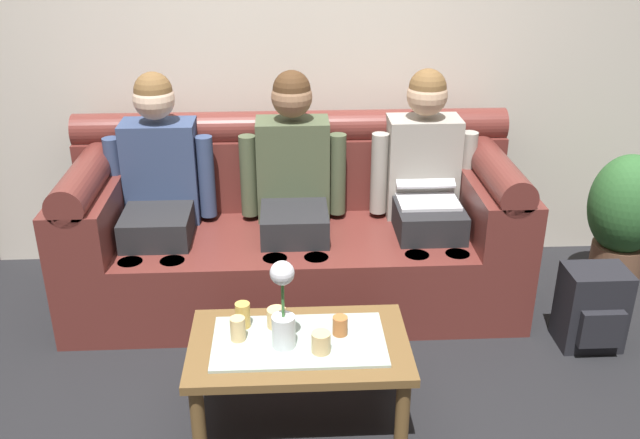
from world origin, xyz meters
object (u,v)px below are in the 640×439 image
at_px(couch, 294,232).
at_px(cup_far_left, 277,318).
at_px(person_left, 159,185).
at_px(cup_near_left, 243,315).
at_px(cup_far_center, 321,342).
at_px(cup_far_right, 238,329).
at_px(flower_vase, 283,307).
at_px(person_middle, 293,182).
at_px(backpack_right, 592,309).
at_px(potted_plant, 624,216).
at_px(person_right, 425,180).
at_px(cup_near_right, 340,326).
at_px(coffee_table, 299,352).

bearing_deg(couch, cup_far_left, -95.46).
bearing_deg(person_left, cup_near_left, -63.14).
bearing_deg(cup_far_center, couch, 94.32).
bearing_deg(cup_far_right, cup_far_center, -17.17).
xyz_separation_m(flower_vase, cup_far_left, (-0.03, 0.14, -0.14)).
distance_m(person_left, person_middle, 0.69).
relative_size(couch, backpack_right, 5.71).
relative_size(cup_far_center, potted_plant, 0.11).
distance_m(person_right, cup_near_right, 1.15).
bearing_deg(person_right, flower_vase, -125.21).
distance_m(couch, flower_vase, 1.09).
bearing_deg(couch, coffee_table, -90.00).
distance_m(person_middle, cup_near_right, 1.04).
xyz_separation_m(cup_far_right, potted_plant, (2.04, 0.99, -0.00)).
height_order(cup_near_right, cup_far_left, cup_far_left).
bearing_deg(couch, cup_far_center, -85.68).
relative_size(cup_far_right, potted_plant, 0.13).
relative_size(person_left, person_middle, 1.00).
xyz_separation_m(person_right, cup_far_left, (-0.78, -0.92, -0.23)).
relative_size(cup_near_right, backpack_right, 0.19).
height_order(couch, person_middle, person_middle).
relative_size(cup_near_left, potted_plant, 0.14).
xyz_separation_m(couch, cup_near_right, (0.17, -1.00, 0.06)).
xyz_separation_m(coffee_table, cup_near_right, (0.17, 0.03, 0.10)).
bearing_deg(person_right, cup_near_right, -117.79).
bearing_deg(cup_near_right, potted_plant, 30.99).
bearing_deg(coffee_table, cup_near_left, 153.79).
bearing_deg(backpack_right, person_left, 164.86).
xyz_separation_m(person_right, cup_near_right, (-0.52, -1.00, -0.23)).
xyz_separation_m(person_left, cup_near_left, (0.46, -0.92, -0.22)).
relative_size(flower_vase, backpack_right, 0.92).
height_order(cup_near_left, backpack_right, cup_near_left).
xyz_separation_m(person_left, person_middle, (0.69, 0.00, 0.00)).
relative_size(cup_near_left, cup_far_right, 1.09).
height_order(backpack_right, potted_plant, potted_plant).
relative_size(couch, coffee_table, 2.62).
bearing_deg(cup_near_right, backpack_right, 18.64).
height_order(person_right, cup_near_left, person_right).
xyz_separation_m(person_middle, person_right, (0.69, -0.00, -0.00)).
bearing_deg(couch, potted_plant, -0.72).
height_order(cup_near_right, cup_far_center, cup_far_center).
distance_m(person_middle, cup_near_left, 0.97).
xyz_separation_m(cup_far_center, cup_far_right, (-0.33, 0.10, 0.01)).
height_order(flower_vase, cup_far_right, flower_vase).
height_order(person_middle, cup_far_left, person_middle).
bearing_deg(person_left, couch, 0.28).
distance_m(cup_far_left, potted_plant, 2.09).
relative_size(person_right, cup_far_right, 12.34).
bearing_deg(person_middle, backpack_right, -21.91).
distance_m(cup_far_left, cup_far_right, 0.18).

